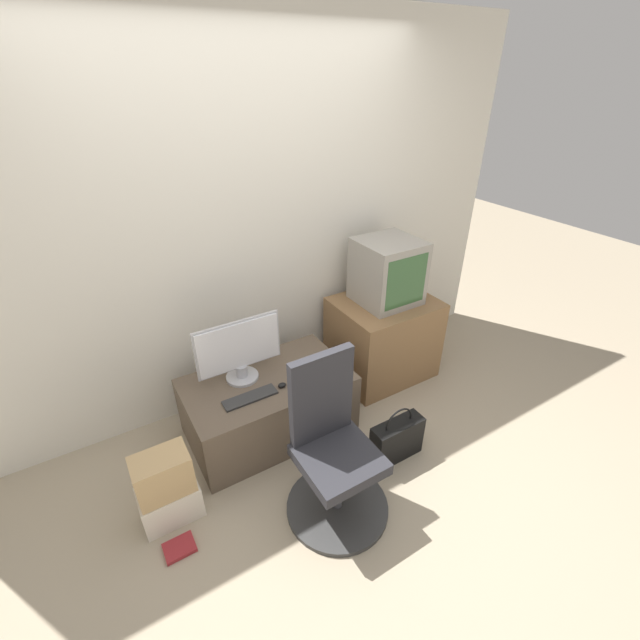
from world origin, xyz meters
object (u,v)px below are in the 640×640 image
at_px(cardboard_box_lower, 170,502).
at_px(book, 180,548).
at_px(handbag, 397,439).
at_px(mouse, 282,385).
at_px(crt_tv, 388,272).
at_px(main_monitor, 239,350).
at_px(office_chair, 333,457).
at_px(keyboard, 250,397).

relative_size(cardboard_box_lower, book, 2.00).
relative_size(cardboard_box_lower, handbag, 0.79).
distance_m(mouse, crt_tv, 1.18).
distance_m(main_monitor, office_chair, 0.90).
bearing_deg(keyboard, cardboard_box_lower, -160.99).
xyz_separation_m(mouse, office_chair, (0.00, -0.61, -0.08)).
relative_size(office_chair, book, 6.17).
bearing_deg(cardboard_box_lower, crt_tv, 14.33).
xyz_separation_m(crt_tv, handbag, (-0.50, -0.81, -0.76)).
bearing_deg(mouse, main_monitor, 129.30).
distance_m(main_monitor, crt_tv, 1.26).
distance_m(main_monitor, book, 1.15).
relative_size(crt_tv, office_chair, 0.49).
bearing_deg(office_chair, main_monitor, 102.59).
bearing_deg(office_chair, crt_tv, 40.24).
relative_size(crt_tv, handbag, 1.20).
distance_m(main_monitor, mouse, 0.36).
xyz_separation_m(office_chair, book, (-0.86, 0.18, -0.36)).
xyz_separation_m(keyboard, handbag, (0.77, -0.54, -0.30)).
relative_size(handbag, book, 2.53).
bearing_deg(office_chair, handbag, 8.11).
xyz_separation_m(main_monitor, mouse, (0.18, -0.22, -0.21)).
relative_size(main_monitor, office_chair, 0.57).
distance_m(keyboard, office_chair, 0.66).
bearing_deg(cardboard_box_lower, handbag, -13.38).
relative_size(keyboard, cardboard_box_lower, 1.07).
xyz_separation_m(keyboard, crt_tv, (1.27, 0.27, 0.46)).
bearing_deg(office_chair, book, 168.33).
relative_size(mouse, book, 0.35).
bearing_deg(main_monitor, office_chair, -77.41).
xyz_separation_m(cardboard_box_lower, handbag, (1.38, -0.33, 0.04)).
bearing_deg(handbag, book, 175.93).
distance_m(crt_tv, cardboard_box_lower, 2.10).
height_order(office_chair, cardboard_box_lower, office_chair).
bearing_deg(book, office_chair, -11.67).
relative_size(keyboard, handbag, 0.84).
bearing_deg(handbag, keyboard, 145.04).
bearing_deg(keyboard, mouse, -1.34).
bearing_deg(mouse, cardboard_box_lower, -166.15).
bearing_deg(cardboard_box_lower, keyboard, 19.01).
height_order(office_chair, handbag, office_chair).
xyz_separation_m(main_monitor, book, (-0.67, -0.66, -0.66)).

